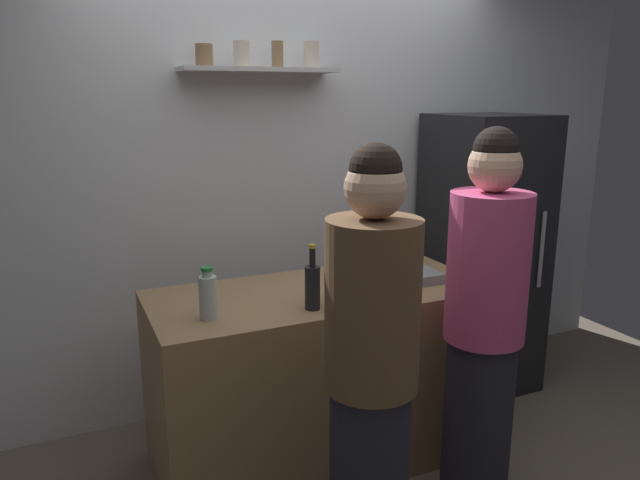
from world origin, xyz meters
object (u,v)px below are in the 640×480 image
object	(u,v)px
refrigerator	(482,254)
person_pink_top	(484,329)
person_brown_jacket	(371,376)
baking_pan	(404,277)
wine_bottle_amber_glass	(336,280)
wine_bottle_dark_glass	(312,285)
utensil_holder	(353,262)
water_bottle_plastic	(208,296)
wine_bottle_green_glass	(405,246)

from	to	relation	value
refrigerator	person_pink_top	size ratio (longest dim) A/B	1.00
person_brown_jacket	baking_pan	bearing A→B (deg)	68.79
wine_bottle_amber_glass	wine_bottle_dark_glass	distance (m)	0.11
utensil_holder	water_bottle_plastic	size ratio (longest dim) A/B	0.96
utensil_holder	person_brown_jacket	bearing A→B (deg)	-113.53
person_pink_top	baking_pan	bearing A→B (deg)	99.78
wine_bottle_amber_glass	refrigerator	bearing A→B (deg)	24.35
refrigerator	wine_bottle_dark_glass	distance (m)	1.53
wine_bottle_green_glass	person_brown_jacket	world-z (taller)	person_brown_jacket
wine_bottle_green_glass	water_bottle_plastic	distance (m)	1.24
wine_bottle_dark_glass	person_brown_jacket	world-z (taller)	person_brown_jacket
baking_pan	utensil_holder	bearing A→B (deg)	122.76
wine_bottle_dark_glass	person_brown_jacket	bearing A→B (deg)	-90.86
wine_bottle_dark_glass	person_pink_top	size ratio (longest dim) A/B	0.17
wine_bottle_amber_glass	water_bottle_plastic	bearing A→B (deg)	172.48
baking_pan	wine_bottle_amber_glass	distance (m)	0.50
baking_pan	wine_bottle_green_glass	world-z (taller)	wine_bottle_green_glass
utensil_holder	person_brown_jacket	size ratio (longest dim) A/B	0.13
water_bottle_plastic	person_pink_top	bearing A→B (deg)	-23.36
water_bottle_plastic	wine_bottle_amber_glass	bearing A→B (deg)	-7.52
wine_bottle_amber_glass	wine_bottle_green_glass	world-z (taller)	wine_bottle_amber_glass
baking_pan	person_pink_top	xyz separation A→B (m)	(0.05, -0.56, -0.08)
utensil_holder	water_bottle_plastic	world-z (taller)	water_bottle_plastic
baking_pan	water_bottle_plastic	distance (m)	1.03
water_bottle_plastic	wine_bottle_green_glass	bearing A→B (deg)	16.87
baking_pan	utensil_holder	xyz separation A→B (m)	(-0.16, 0.25, 0.03)
water_bottle_plastic	person_pink_top	world-z (taller)	person_pink_top
utensil_holder	person_brown_jacket	distance (m)	1.07
baking_pan	wine_bottle_dark_glass	xyz separation A→B (m)	(-0.58, -0.17, 0.08)
utensil_holder	wine_bottle_dark_glass	distance (m)	0.60
wine_bottle_dark_glass	water_bottle_plastic	size ratio (longest dim) A/B	1.30
person_brown_jacket	wine_bottle_green_glass	bearing A→B (deg)	70.54
refrigerator	wine_bottle_green_glass	xyz separation A→B (m)	(-0.66, -0.15, 0.15)
refrigerator	person_brown_jacket	distance (m)	1.81
baking_pan	wine_bottle_amber_glass	size ratio (longest dim) A/B	1.04
refrigerator	baking_pan	bearing A→B (deg)	-153.50
wine_bottle_dark_glass	wine_bottle_green_glass	world-z (taller)	wine_bottle_dark_glass
wine_bottle_dark_glass	refrigerator	bearing A→B (deg)	22.57
wine_bottle_amber_glass	person_pink_top	bearing A→B (deg)	-37.16
baking_pan	wine_bottle_dark_glass	bearing A→B (deg)	-163.42
wine_bottle_green_glass	person_brown_jacket	size ratio (longest dim) A/B	0.17
wine_bottle_amber_glass	person_brown_jacket	size ratio (longest dim) A/B	0.20
refrigerator	wine_bottle_amber_glass	xyz separation A→B (m)	(-1.29, -0.58, 0.16)
baking_pan	person_brown_jacket	size ratio (longest dim) A/B	0.20
wine_bottle_dark_glass	person_pink_top	xyz separation A→B (m)	(0.63, -0.39, -0.16)
utensil_holder	wine_bottle_dark_glass	world-z (taller)	wine_bottle_dark_glass
person_pink_top	wine_bottle_green_glass	bearing A→B (deg)	86.86
refrigerator	person_pink_top	world-z (taller)	refrigerator
refrigerator	wine_bottle_dark_glass	xyz separation A→B (m)	(-1.40, -0.58, 0.15)
person_pink_top	person_brown_jacket	world-z (taller)	person_pink_top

